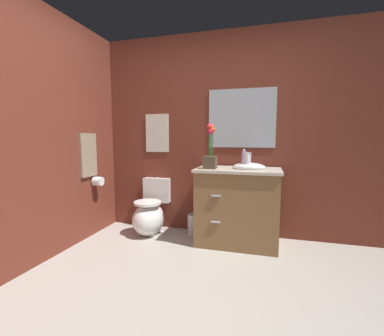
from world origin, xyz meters
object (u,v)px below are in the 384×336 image
at_px(trash_bin, 195,225).
at_px(wall_mirror, 242,118).
at_px(wall_poster, 157,133).
at_px(vanity_cabinet, 238,205).
at_px(toilet, 150,215).
at_px(soap_bottle, 247,162).
at_px(lotion_bottle, 244,159).
at_px(hanging_towel, 88,155).
at_px(toilet_paper_roll, 98,181).
at_px(flower_vase, 210,154).

xyz_separation_m(trash_bin, wall_mirror, (0.53, 0.18, 1.31)).
height_order(wall_poster, wall_mirror, wall_mirror).
bearing_deg(vanity_cabinet, toilet, 178.63).
bearing_deg(soap_bottle, wall_mirror, 106.10).
distance_m(toilet, lotion_bottle, 1.37).
bearing_deg(toilet, trash_bin, 8.65).
xyz_separation_m(vanity_cabinet, hanging_towel, (-1.76, -0.26, 0.56)).
xyz_separation_m(trash_bin, hanging_towel, (-1.23, -0.37, 0.87)).
height_order(wall_mirror, toilet_paper_roll, wall_mirror).
bearing_deg(trash_bin, toilet, -171.35).
height_order(flower_vase, hanging_towel, flower_vase).
xyz_separation_m(flower_vase, wall_poster, (-0.80, 0.38, 0.24)).
distance_m(soap_bottle, wall_mirror, 0.61).
height_order(wall_poster, toilet_paper_roll, wall_poster).
height_order(lotion_bottle, wall_mirror, wall_mirror).
xyz_separation_m(hanging_towel, toilet_paper_roll, (0.06, 0.09, -0.33)).
distance_m(toilet, flower_vase, 1.13).
distance_m(lotion_bottle, toilet_paper_roll, 1.80).
xyz_separation_m(wall_poster, wall_mirror, (1.10, 0.00, 0.17)).
height_order(soap_bottle, wall_poster, wall_poster).
height_order(soap_bottle, wall_mirror, wall_mirror).
distance_m(wall_poster, wall_mirror, 1.12).
relative_size(toilet, vanity_cabinet, 0.66).
xyz_separation_m(trash_bin, toilet_paper_roll, (-1.17, -0.28, 0.54)).
bearing_deg(trash_bin, vanity_cabinet, -11.87).
height_order(vanity_cabinet, wall_mirror, wall_mirror).
distance_m(trash_bin, toilet_paper_roll, 1.32).
relative_size(wall_mirror, toilet_paper_roll, 7.27).
relative_size(flower_vase, trash_bin, 1.86).
bearing_deg(toilet_paper_roll, flower_vase, 3.32).
xyz_separation_m(vanity_cabinet, trash_bin, (-0.54, 0.11, -0.31)).
bearing_deg(vanity_cabinet, trash_bin, 168.13).
distance_m(flower_vase, hanging_towel, 1.47).
bearing_deg(wall_mirror, flower_vase, -128.15).
height_order(wall_poster, hanging_towel, wall_poster).
bearing_deg(soap_bottle, hanging_towel, -173.62).
bearing_deg(wall_mirror, soap_bottle, -73.90).
relative_size(vanity_cabinet, trash_bin, 3.87).
relative_size(lotion_bottle, wall_poster, 0.43).
height_order(soap_bottle, lotion_bottle, lotion_bottle).
distance_m(soap_bottle, hanging_towel, 1.87).
bearing_deg(hanging_towel, lotion_bottle, 11.66).
height_order(toilet, flower_vase, flower_vase).
bearing_deg(toilet_paper_roll, wall_mirror, 15.21).
relative_size(vanity_cabinet, hanging_towel, 2.02).
distance_m(toilet, toilet_paper_roll, 0.77).
distance_m(wall_poster, hanging_towel, 0.90).
bearing_deg(flower_vase, trash_bin, 139.25).
xyz_separation_m(toilet, lotion_bottle, (1.15, 0.09, 0.73)).
height_order(toilet, hanging_towel, hanging_towel).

